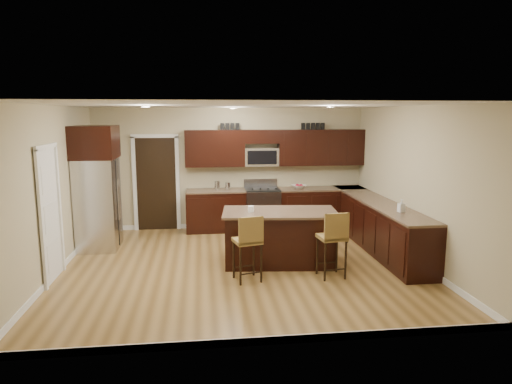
{
  "coord_description": "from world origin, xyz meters",
  "views": [
    {
      "loc": [
        -0.65,
        -7.45,
        2.56
      ],
      "look_at": [
        0.3,
        0.4,
        1.21
      ],
      "focal_mm": 32.0,
      "sensor_mm": 36.0,
      "label": 1
    }
  ],
  "objects": [
    {
      "name": "doorway",
      "position": [
        -1.65,
        2.73,
        1.03
      ],
      "size": [
        0.85,
        0.03,
        2.06
      ],
      "primitive_type": "cube",
      "color": "black",
      "rests_on": "floor"
    },
    {
      "name": "canister_short",
      "position": [
        -0.08,
        2.45,
        1.0
      ],
      "size": [
        0.11,
        0.11,
        0.16
      ],
      "primitive_type": "cylinder",
      "color": "silver",
      "rests_on": "base_cabinets"
    },
    {
      "name": "refrigerator",
      "position": [
        -2.62,
        1.37,
        1.21
      ],
      "size": [
        0.79,
        0.93,
        2.35
      ],
      "color": "silver",
      "rests_on": "floor"
    },
    {
      "name": "soap_bottle",
      "position": [
        2.7,
        -0.24,
        1.03
      ],
      "size": [
        0.12,
        0.12,
        0.22
      ],
      "primitive_type": "imported",
      "rotation": [
        0.0,
        0.0,
        0.21
      ],
      "color": "#B2B2B2",
      "rests_on": "base_cabinets"
    },
    {
      "name": "range",
      "position": [
        0.68,
        2.45,
        0.47
      ],
      "size": [
        0.76,
        0.64,
        1.11
      ],
      "color": "silver",
      "rests_on": "floor"
    },
    {
      "name": "island_jar",
      "position": [
        0.17,
        0.08,
        0.97
      ],
      "size": [
        0.1,
        0.1,
        0.1
      ],
      "primitive_type": "cylinder",
      "color": "white",
      "rests_on": "island"
    },
    {
      "name": "pantry_door",
      "position": [
        -2.98,
        -0.3,
        1.02
      ],
      "size": [
        0.03,
        0.8,
        2.04
      ],
      "primitive_type": "cube",
      "color": "white",
      "rests_on": "floor"
    },
    {
      "name": "upper_cabinets",
      "position": [
        1.04,
        2.58,
        1.84
      ],
      "size": [
        4.0,
        0.33,
        0.8
      ],
      "color": "black",
      "rests_on": "wall_back"
    },
    {
      "name": "canister_tall",
      "position": [
        -0.32,
        2.45,
        1.02
      ],
      "size": [
        0.12,
        0.12,
        0.19
      ],
      "primitive_type": "cylinder",
      "color": "silver",
      "rests_on": "base_cabinets"
    },
    {
      "name": "wall_back",
      "position": [
        0.0,
        2.75,
        1.35
      ],
      "size": [
        6.0,
        0.0,
        6.0
      ],
      "primitive_type": "plane",
      "rotation": [
        1.57,
        0.0,
        0.0
      ],
      "color": "tan",
      "rests_on": "floor"
    },
    {
      "name": "microwave",
      "position": [
        0.68,
        2.6,
        1.62
      ],
      "size": [
        0.76,
        0.31,
        0.4
      ],
      "primitive_type": "cube",
      "color": "silver",
      "rests_on": "upper_cabinets"
    },
    {
      "name": "ceiling",
      "position": [
        0.0,
        0.0,
        2.7
      ],
      "size": [
        6.0,
        6.0,
        0.0
      ],
      "primitive_type": "plane",
      "rotation": [
        3.14,
        0.0,
        0.0
      ],
      "color": "silver",
      "rests_on": "wall_back"
    },
    {
      "name": "wall_left",
      "position": [
        -3.0,
        0.0,
        1.35
      ],
      "size": [
        0.0,
        5.5,
        5.5
      ],
      "primitive_type": "plane",
      "rotation": [
        1.57,
        0.0,
        1.57
      ],
      "color": "tan",
      "rests_on": "floor"
    },
    {
      "name": "stool_left",
      "position": [
        0.04,
        -0.76,
        0.65
      ],
      "size": [
        0.47,
        0.47,
        1.05
      ],
      "rotation": [
        0.0,
        0.0,
        0.24
      ],
      "color": "olive",
      "rests_on": "floor"
    },
    {
      "name": "wall_right",
      "position": [
        3.0,
        0.0,
        1.35
      ],
      "size": [
        0.0,
        5.5,
        5.5
      ],
      "primitive_type": "plane",
      "rotation": [
        1.57,
        0.0,
        -1.57
      ],
      "color": "tan",
      "rests_on": "floor"
    },
    {
      "name": "stool_right",
      "position": [
        1.37,
        -0.76,
        0.67
      ],
      "size": [
        0.44,
        0.44,
        1.07
      ],
      "rotation": [
        0.0,
        0.0,
        0.12
      ],
      "color": "olive",
      "rests_on": "floor"
    },
    {
      "name": "letter_decor",
      "position": [
        0.9,
        2.58,
        2.29
      ],
      "size": [
        2.2,
        0.03,
        0.15
      ],
      "primitive_type": null,
      "color": "black",
      "rests_on": "upper_cabinets"
    },
    {
      "name": "floor",
      "position": [
        0.0,
        0.0,
        0.0
      ],
      "size": [
        6.0,
        6.0,
        0.0
      ],
      "primitive_type": "plane",
      "color": "olive",
      "rests_on": "ground"
    },
    {
      "name": "base_cabinets",
      "position": [
        1.9,
        1.45,
        0.46
      ],
      "size": [
        4.02,
        3.96,
        0.92
      ],
      "color": "black",
      "rests_on": "floor"
    },
    {
      "name": "island",
      "position": [
        0.67,
        0.08,
        0.43
      ],
      "size": [
        2.04,
        1.22,
        0.92
      ],
      "rotation": [
        0.0,
        0.0,
        -0.1
      ],
      "color": "black",
      "rests_on": "floor"
    },
    {
      "name": "fruit_bowl",
      "position": [
        1.51,
        2.45,
        0.96
      ],
      "size": [
        0.4,
        0.4,
        0.08
      ],
      "primitive_type": "imported",
      "rotation": [
        0.0,
        0.0,
        0.36
      ],
      "color": "silver",
      "rests_on": "base_cabinets"
    },
    {
      "name": "floor_mat",
      "position": [
        1.23,
        1.69,
        0.01
      ],
      "size": [
        1.05,
        0.75,
        0.01
      ],
      "primitive_type": "cube",
      "rotation": [
        0.0,
        0.0,
        0.09
      ],
      "color": "brown",
      "rests_on": "floor"
    }
  ]
}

